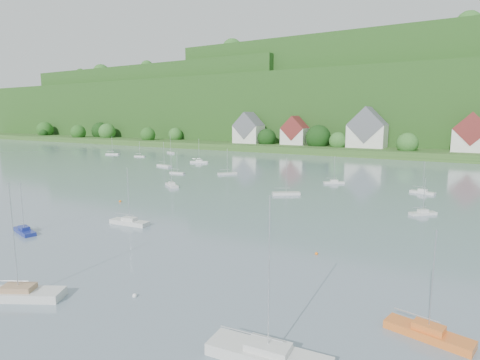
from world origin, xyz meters
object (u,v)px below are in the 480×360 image
at_px(near_sailboat_2, 19,293).
at_px(near_sailboat_3, 130,222).
at_px(near_sailboat_4, 268,355).
at_px(near_sailboat_1, 24,230).
at_px(near_sailboat_5, 428,332).

xyz_separation_m(near_sailboat_2, near_sailboat_3, (-10.21, 23.33, -0.06)).
relative_size(near_sailboat_3, near_sailboat_4, 0.76).
distance_m(near_sailboat_1, near_sailboat_3, 14.63).
bearing_deg(near_sailboat_3, near_sailboat_1, -136.06).
bearing_deg(near_sailboat_5, near_sailboat_2, -148.10).
relative_size(near_sailboat_2, near_sailboat_4, 0.93).
xyz_separation_m(near_sailboat_1, near_sailboat_4, (43.78, -8.96, 0.13)).
bearing_deg(near_sailboat_4, near_sailboat_1, 163.30).
bearing_deg(near_sailboat_3, near_sailboat_4, -35.78).
bearing_deg(near_sailboat_5, near_sailboat_3, 177.30).
relative_size(near_sailboat_2, near_sailboat_3, 1.22).
relative_size(near_sailboat_1, near_sailboat_3, 0.83).
xyz_separation_m(near_sailboat_3, near_sailboat_5, (43.34, -11.17, -0.01)).
height_order(near_sailboat_1, near_sailboat_2, near_sailboat_2).
relative_size(near_sailboat_1, near_sailboat_5, 0.87).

